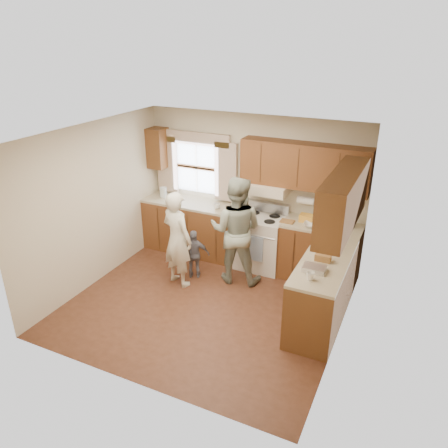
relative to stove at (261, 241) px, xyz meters
The scene contains 6 objects.
room 1.66m from the stove, 101.81° to the right, with size 3.80×3.80×3.80m.
kitchen_fixtures 0.60m from the stove, 48.83° to the right, with size 3.80×2.25×2.15m.
stove is the anchor object (origin of this frame).
woman_left 1.48m from the stove, 132.34° to the right, with size 0.56×0.37×1.54m, color beige.
woman_right 0.74m from the stove, 109.44° to the right, with size 0.84×0.65×1.73m, color #263C32.
child 1.16m from the stove, 136.02° to the right, with size 0.48×0.20×0.82m, color slate.
Camera 1 is at (2.54, -4.78, 3.66)m, focal length 35.00 mm.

